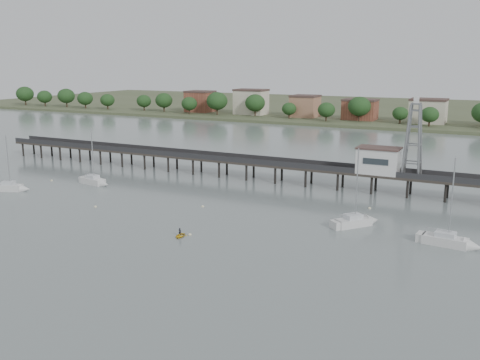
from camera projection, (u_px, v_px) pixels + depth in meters
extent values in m
plane|color=slate|center=(68.00, 274.00, 66.97)|extent=(500.00, 500.00, 0.00)
cube|color=#2D2823|center=(264.00, 164.00, 118.46)|extent=(150.00, 5.00, 0.50)
cube|color=#333335|center=(260.00, 162.00, 116.19)|extent=(150.00, 0.12, 1.10)
cube|color=#333335|center=(269.00, 159.00, 120.37)|extent=(150.00, 0.12, 1.10)
cylinder|color=black|center=(23.00, 150.00, 149.21)|extent=(0.50, 0.50, 4.40)
cylinder|color=black|center=(34.00, 148.00, 152.52)|extent=(0.50, 0.50, 4.40)
cylinder|color=black|center=(261.00, 174.00, 117.23)|extent=(0.50, 0.50, 4.40)
cylinder|color=black|center=(268.00, 171.00, 120.54)|extent=(0.50, 0.50, 4.40)
cube|color=silver|center=(378.00, 161.00, 106.90)|extent=(8.00, 5.00, 5.00)
cube|color=#4C3833|center=(379.00, 148.00, 106.32)|extent=(8.40, 5.40, 0.30)
cube|color=slate|center=(416.00, 104.00, 101.50)|extent=(1.80, 1.80, 0.30)
cube|color=silver|center=(416.00, 100.00, 101.34)|extent=(0.90, 0.90, 1.20)
cube|color=silver|center=(353.00, 223.00, 86.21)|extent=(5.66, 6.23, 1.65)
cone|color=silver|center=(372.00, 221.00, 87.75)|extent=(3.44, 3.46, 2.37)
cube|color=silver|center=(353.00, 216.00, 85.95)|extent=(3.17, 3.30, 0.75)
cylinder|color=#A5A8AA|center=(357.00, 184.00, 84.95)|extent=(0.18, 0.18, 11.42)
cylinder|color=#A5A8AA|center=(348.00, 214.00, 85.42)|extent=(2.32, 2.84, 0.12)
cube|color=silver|center=(93.00, 182.00, 115.65)|extent=(6.12, 3.21, 1.65)
cone|color=silver|center=(104.00, 184.00, 113.55)|extent=(2.77, 2.64, 2.26)
cube|color=silver|center=(93.00, 177.00, 115.39)|extent=(2.85, 2.22, 0.75)
cylinder|color=#A5A8AA|center=(93.00, 153.00, 114.04)|extent=(0.18, 0.18, 10.92)
cylinder|color=#A5A8AA|center=(90.00, 174.00, 115.83)|extent=(3.37, 0.69, 0.12)
cube|color=silver|center=(9.00, 189.00, 109.64)|extent=(5.81, 3.87, 1.65)
cone|color=silver|center=(25.00, 189.00, 109.29)|extent=(2.85, 2.77, 2.11)
cube|color=silver|center=(8.00, 183.00, 109.39)|extent=(2.85, 2.42, 0.75)
cylinder|color=#A5A8AA|center=(8.00, 160.00, 108.31)|extent=(0.18, 0.18, 10.16)
cylinder|color=#A5A8AA|center=(4.00, 180.00, 109.36)|extent=(3.00, 1.22, 0.12)
cube|color=silver|center=(445.00, 242.00, 77.41)|extent=(6.45, 3.08, 1.65)
cone|color=silver|center=(474.00, 247.00, 75.35)|extent=(2.84, 2.69, 2.42)
cube|color=silver|center=(446.00, 234.00, 77.15)|extent=(2.96, 2.23, 0.75)
cylinder|color=#A5A8AA|center=(452.00, 198.00, 75.72)|extent=(0.18, 0.18, 11.67)
cylinder|color=#A5A8AA|center=(438.00, 229.00, 77.58)|extent=(3.62, 0.51, 0.12)
cube|color=silver|center=(94.00, 180.00, 118.13)|extent=(3.46, 1.50, 0.95)
cube|color=silver|center=(91.00, 177.00, 118.35)|extent=(1.17, 1.17, 0.57)
imported|color=gold|center=(180.00, 237.00, 81.18)|extent=(1.77, 0.72, 2.41)
imported|color=black|center=(180.00, 237.00, 81.18)|extent=(0.73, 1.24, 0.28)
ellipsoid|color=beige|center=(203.00, 206.00, 97.72)|extent=(0.56, 0.56, 0.39)
ellipsoid|color=beige|center=(95.00, 207.00, 97.56)|extent=(0.56, 0.56, 0.39)
ellipsoid|color=beige|center=(52.00, 180.00, 118.79)|extent=(0.56, 0.56, 0.39)
ellipsoid|color=beige|center=(190.00, 235.00, 81.90)|extent=(0.56, 0.56, 0.39)
ellipsoid|color=beige|center=(370.00, 208.00, 96.59)|extent=(0.56, 0.56, 0.39)
cube|color=#475133|center=(408.00, 110.00, 280.46)|extent=(500.00, 170.00, 1.40)
cube|color=brown|center=(200.00, 103.00, 264.69)|extent=(13.00, 10.50, 9.00)
cube|color=brown|center=(251.00, 105.00, 252.43)|extent=(13.00, 10.50, 9.00)
cube|color=brown|center=(305.00, 107.00, 240.60)|extent=(13.00, 10.50, 9.00)
cube|color=brown|center=(360.00, 109.00, 229.65)|extent=(13.00, 10.50, 9.00)
cube|color=brown|center=(428.00, 112.00, 217.38)|extent=(13.00, 10.50, 9.00)
ellipsoid|color=#173918|center=(136.00, 102.00, 267.31)|extent=(8.00, 8.00, 6.80)
ellipsoid|color=#173918|center=(377.00, 112.00, 214.74)|extent=(8.00, 8.00, 6.80)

